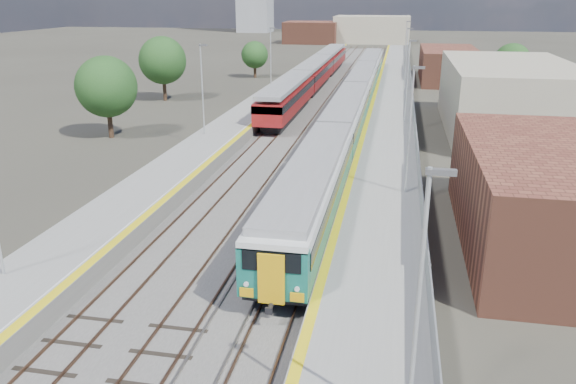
% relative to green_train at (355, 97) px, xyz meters
% --- Properties ---
extents(ground, '(320.00, 320.00, 0.00)m').
position_rel_green_train_xyz_m(ground, '(-1.50, 2.10, -2.23)').
color(ground, '#47443A').
rests_on(ground, ground).
extents(ballast_bed, '(10.50, 155.00, 0.06)m').
position_rel_green_train_xyz_m(ballast_bed, '(-3.75, 4.60, -2.20)').
color(ballast_bed, '#565451').
rests_on(ballast_bed, ground).
extents(tracks, '(8.96, 160.00, 0.17)m').
position_rel_green_train_xyz_m(tracks, '(-3.15, 6.27, -2.12)').
color(tracks, '#4C3323').
rests_on(tracks, ground).
extents(platform_right, '(4.70, 155.00, 8.52)m').
position_rel_green_train_xyz_m(platform_right, '(3.78, 4.59, -1.69)').
color(platform_right, slate).
rests_on(platform_right, ground).
extents(platform_left, '(4.30, 155.00, 8.52)m').
position_rel_green_train_xyz_m(platform_left, '(-10.55, 4.59, -1.71)').
color(platform_left, slate).
rests_on(platform_left, ground).
extents(buildings, '(72.00, 185.50, 40.00)m').
position_rel_green_train_xyz_m(buildings, '(-19.62, 90.70, 8.48)').
color(buildings, brown).
rests_on(buildings, ground).
extents(green_train, '(2.87, 79.94, 3.16)m').
position_rel_green_train_xyz_m(green_train, '(0.00, 0.00, 0.00)').
color(green_train, black).
rests_on(green_train, ground).
extents(red_train, '(2.89, 58.59, 3.65)m').
position_rel_green_train_xyz_m(red_train, '(-7.00, 18.72, -0.07)').
color(red_train, black).
rests_on(red_train, ground).
extents(tree_a, '(5.39, 5.39, 7.31)m').
position_rel_green_train_xyz_m(tree_a, '(-21.02, -12.73, 2.38)').
color(tree_a, '#382619').
rests_on(tree_a, ground).
extents(tree_b, '(5.67, 5.67, 7.69)m').
position_rel_green_train_xyz_m(tree_b, '(-23.73, 6.21, 2.62)').
color(tree_b, '#382619').
rests_on(tree_b, ground).
extents(tree_c, '(4.14, 4.14, 5.61)m').
position_rel_green_train_xyz_m(tree_c, '(-17.82, 27.96, 1.30)').
color(tree_c, '#382619').
rests_on(tree_c, ground).
extents(tree_d, '(4.75, 4.75, 6.44)m').
position_rel_green_train_xyz_m(tree_d, '(18.70, 20.28, 1.82)').
color(tree_d, '#382619').
rests_on(tree_d, ground).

